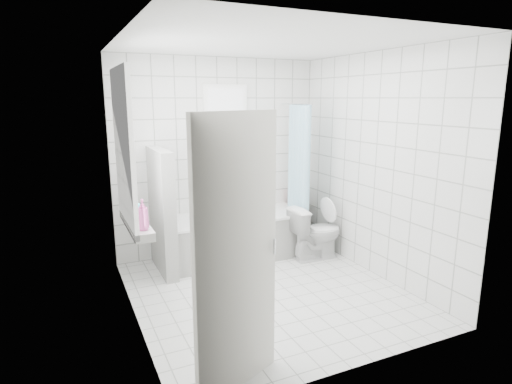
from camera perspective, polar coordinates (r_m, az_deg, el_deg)
name	(u,v)px	position (r m, az deg, el deg)	size (l,w,h in m)	color
ground	(267,292)	(4.81, 1.53, -13.16)	(3.00, 3.00, 0.00)	white
ceiling	(269,43)	(4.37, 1.74, 19.27)	(3.00, 3.00, 0.00)	white
wall_back	(218,157)	(5.78, -5.03, 4.63)	(2.80, 0.02, 2.60)	white
wall_front	(361,208)	(3.17, 13.79, -2.14)	(2.80, 0.02, 2.60)	white
wall_left	(128,187)	(4.00, -16.64, 0.68)	(0.02, 3.00, 2.60)	white
wall_right	(376,166)	(5.18, 15.66, 3.32)	(0.02, 3.00, 2.60)	white
window_left	(126,150)	(4.25, -16.89, 5.44)	(0.01, 0.90, 1.40)	white
window_back	(226,108)	(5.72, -4.03, 11.10)	(0.50, 0.01, 0.50)	white
window_sill	(136,224)	(4.40, -15.71, -4.11)	(0.18, 1.02, 0.08)	white
door	(237,258)	(2.98, -2.51, -8.77)	(0.04, 0.80, 2.00)	silver
bathtub	(236,236)	(5.69, -2.63, -5.89)	(1.83, 0.77, 0.58)	white
partition_wall	(162,211)	(5.24, -12.43, -2.55)	(0.15, 0.85, 1.50)	white
tiled_ledge	(293,223)	(6.34, 5.00, -4.15)	(0.40, 0.24, 0.55)	white
toilet	(316,232)	(5.69, 7.99, -5.36)	(0.39, 0.69, 0.71)	white
curtain_rod	(296,104)	(5.76, 5.34, 11.59)	(0.02, 0.02, 0.80)	silver
shower_curtain	(299,173)	(5.73, 5.82, 2.53)	(0.14, 0.48, 1.78)	#46A9D0
tub_faucet	(234,189)	(5.89, -3.02, 0.35)	(0.18, 0.06, 0.06)	silver
sill_bottles	(137,209)	(4.32, -15.61, -2.21)	(0.21, 0.77, 0.29)	#31D4DE
ledge_bottles	(295,197)	(6.25, 5.19, -0.72)	(0.14, 0.15, 0.23)	yellow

